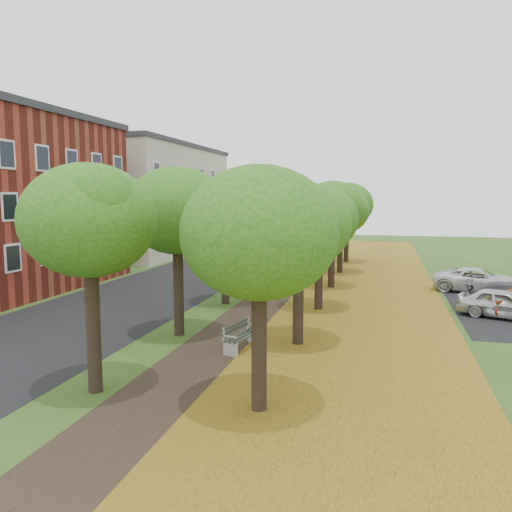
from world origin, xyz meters
The scene contains 10 objects.
ground centered at (0.00, 0.00, 0.00)m, with size 120.00×120.00×0.00m, color #2D4C19.
street_asphalt centered at (-7.50, 15.00, 0.00)m, with size 8.00×70.00×0.01m, color black.
footpath centered at (0.00, 15.00, 0.00)m, with size 3.20×70.00×0.01m, color black.
leaf_verge centered at (5.00, 15.00, 0.01)m, with size 7.50×70.00×0.01m, color olive.
tree_row_west centered at (-2.20, 15.00, 4.63)m, with size 4.05×34.05×6.38m.
tree_row_east centered at (2.60, 15.00, 4.63)m, with size 4.05×34.05×6.38m.
building_cream centered at (-17.00, 33.00, 5.21)m, with size 10.30×20.30×10.40m.
bench centered at (0.72, 4.83, 0.49)m, with size 1.00×2.07×0.94m.
car_silver centered at (11.00, 12.22, 0.67)m, with size 1.58×3.92×1.34m, color silver.
car_white centered at (11.00, 18.57, 0.69)m, with size 2.28×4.95×1.37m, color silver.
Camera 1 is at (5.62, -12.06, 5.54)m, focal length 35.00 mm.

